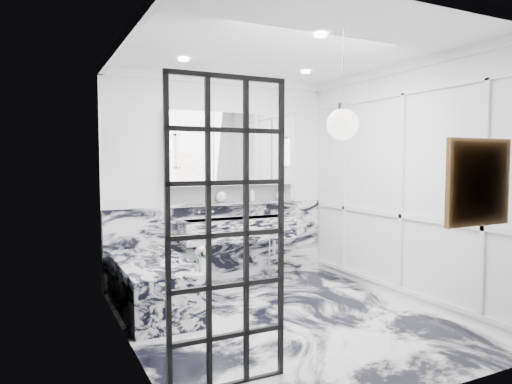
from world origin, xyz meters
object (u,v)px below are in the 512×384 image
trough_sink (238,229)px  mirror_cabinet (233,149)px  crittall_door (228,235)px  bathtub (154,286)px

trough_sink → mirror_cabinet: 1.10m
crittall_door → trough_sink: 2.92m
crittall_door → trough_sink: size_ratio=1.41×
crittall_door → trough_sink: bearing=65.1°
trough_sink → bathtub: bearing=-153.5°
trough_sink → mirror_cabinet: bearing=90.0°
crittall_door → mirror_cabinet: size_ratio=1.19×
trough_sink → mirror_cabinet: mirror_cabinet is taller
crittall_door → trough_sink: crittall_door is taller
mirror_cabinet → bathtub: bearing=-147.9°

